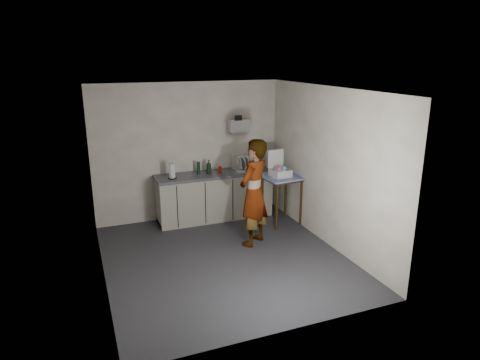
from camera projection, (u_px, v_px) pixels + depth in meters
name	position (u px, v px, depth m)	size (l,w,h in m)	color
ground	(225.00, 258.00, 6.71)	(4.00, 4.00, 0.00)	#29292E
wall_back	(189.00, 152.00, 8.12)	(3.60, 0.02, 2.60)	#B2AB9B
wall_right	(327.00, 167.00, 6.97)	(0.02, 4.00, 2.60)	#B2AB9B
wall_left	(97.00, 192.00, 5.72)	(0.02, 4.00, 2.60)	#B2AB9B
ceiling	(223.00, 90.00, 5.98)	(3.60, 4.00, 0.01)	white
kitchen_counter	(215.00, 197.00, 8.25)	(2.24, 0.62, 0.91)	black
wall_shelf	(239.00, 126.00, 8.28)	(0.42, 0.18, 0.37)	silver
side_table	(282.00, 182.00, 7.92)	(0.78, 0.78, 0.93)	#39240C
standing_man	(254.00, 193.00, 7.00)	(0.65, 0.43, 1.79)	#B2A593
soap_bottle	(209.00, 167.00, 8.03)	(0.10, 0.10, 0.27)	black
soda_can	(220.00, 170.00, 8.09)	(0.07, 0.07, 0.13)	red
dark_bottle	(199.00, 168.00, 8.04)	(0.07, 0.07, 0.23)	black
paper_towel	(172.00, 171.00, 7.72)	(0.16, 0.16, 0.28)	black
dish_rack	(244.00, 166.00, 8.35)	(0.42, 0.32, 0.30)	white
bakery_box	(280.00, 170.00, 7.83)	(0.36, 0.37, 0.47)	silver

